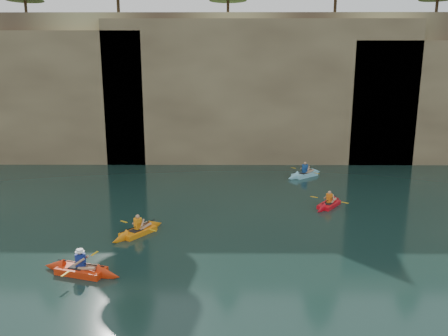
{
  "coord_description": "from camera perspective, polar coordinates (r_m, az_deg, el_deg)",
  "views": [
    {
      "loc": [
        -0.61,
        -12.12,
        7.48
      ],
      "look_at": [
        -0.72,
        7.32,
        3.0
      ],
      "focal_mm": 35.0,
      "sensor_mm": 36.0,
      "label": 1
    }
  ],
  "objects": [
    {
      "name": "kayaker_orange",
      "position": [
        20.65,
        -11.14,
        -8.09
      ],
      "size": [
        2.37,
        2.92,
        1.17
      ],
      "rotation": [
        0.0,
        0.0,
        0.95
      ],
      "color": "orange",
      "rests_on": "ground"
    },
    {
      "name": "cliff",
      "position": [
        42.15,
        1.18,
        10.96
      ],
      "size": [
        70.0,
        16.0,
        12.0
      ],
      "primitive_type": "cube",
      "color": "tan",
      "rests_on": "ground"
    },
    {
      "name": "sea_cave_west",
      "position": [
        38.64,
        -26.47,
        3.46
      ],
      "size": [
        4.5,
        1.0,
        4.0
      ],
      "primitive_type": "cube",
      "color": "black",
      "rests_on": "ground"
    },
    {
      "name": "cliff_slab_center",
      "position": [
        34.86,
        4.7,
        10.01
      ],
      "size": [
        24.0,
        2.4,
        11.4
      ],
      "primitive_type": "cube",
      "color": "#9B875E",
      "rests_on": "ground"
    },
    {
      "name": "sea_cave_east",
      "position": [
        36.06,
        17.48,
        4.04
      ],
      "size": [
        5.0,
        1.0,
        4.5
      ],
      "primitive_type": "cube",
      "color": "black",
      "rests_on": "ground"
    },
    {
      "name": "main_kayaker",
      "position": [
        17.45,
        -18.15,
        -12.51
      ],
      "size": [
        3.32,
        2.14,
        1.2
      ],
      "rotation": [
        0.0,
        0.0,
        -0.3
      ],
      "color": "red",
      "rests_on": "ground"
    },
    {
      "name": "sea_cave_center",
      "position": [
        34.74,
        -5.28,
        3.18
      ],
      "size": [
        3.5,
        1.0,
        3.2
      ],
      "primitive_type": "cube",
      "color": "black",
      "rests_on": "ground"
    },
    {
      "name": "kayaker_red_far",
      "position": [
        24.82,
        13.54,
        -4.6
      ],
      "size": [
        2.31,
        2.84,
        1.11
      ],
      "rotation": [
        0.0,
        0.0,
        0.95
      ],
      "color": "red",
      "rests_on": "ground"
    },
    {
      "name": "kayaker_ltblue_mid",
      "position": [
        31.21,
        10.49,
        -0.81
      ],
      "size": [
        3.14,
        2.79,
        1.31
      ],
      "rotation": [
        0.0,
        0.0,
        0.69
      ],
      "color": "#8EDAED",
      "rests_on": "ground"
    },
    {
      "name": "ground",
      "position": [
        14.25,
        2.87,
        -18.7
      ],
      "size": [
        160.0,
        160.0,
        0.0
      ],
      "primitive_type": "plane",
      "color": "black",
      "rests_on": "ground"
    }
  ]
}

